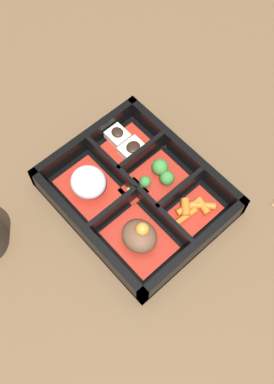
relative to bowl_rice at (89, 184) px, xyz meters
The scene contains 9 objects.
ground_plane 0.09m from the bowl_rice, 140.55° to the right, with size 3.00×3.00×0.00m, color brown.
bento_base 0.09m from the bowl_rice, 140.55° to the right, with size 0.29×0.24×0.01m.
bento_rim 0.09m from the bowl_rice, 139.49° to the right, with size 0.29×0.24×0.05m.
bowl_stew 0.13m from the bowl_rice, behind, with size 0.11×0.08×0.06m.
bowl_rice is the anchor object (origin of this frame).
bowl_carrots 0.19m from the bowl_rice, 145.45° to the right, with size 0.06×0.09×0.02m.
bowl_greens 0.13m from the bowl_rice, 121.77° to the right, with size 0.08×0.09×0.03m.
bowl_tofu 0.11m from the bowl_rice, 78.48° to the right, with size 0.08×0.09×0.03m.
bowl_pickles 0.08m from the bowl_rice, 136.29° to the right, with size 0.04×0.04×0.01m.
Camera 1 is at (-0.26, 0.23, 0.72)m, focal length 42.00 mm.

